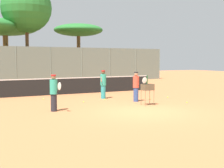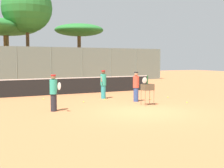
{
  "view_description": "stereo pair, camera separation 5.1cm",
  "coord_description": "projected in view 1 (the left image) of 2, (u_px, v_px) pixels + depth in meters",
  "views": [
    {
      "loc": [
        -7.37,
        -11.01,
        2.23
      ],
      "look_at": [
        0.04,
        2.79,
        1.0
      ],
      "focal_mm": 50.0,
      "sensor_mm": 36.0,
      "label": 1
    },
    {
      "loc": [
        -7.33,
        -11.03,
        2.23
      ],
      "look_at": [
        0.04,
        2.79,
        1.0
      ],
      "focal_mm": 50.0,
      "sensor_mm": 36.0,
      "label": 2
    }
  ],
  "objects": [
    {
      "name": "player_red_cap",
      "position": [
        103.0,
        84.0,
        17.77
      ],
      "size": [
        0.62,
        0.74,
        1.62
      ],
      "rotation": [
        0.0,
        0.0,
        4.05
      ],
      "color": "teal",
      "rests_on": "ground_plane"
    },
    {
      "name": "tree_4",
      "position": [
        78.0,
        31.0,
        36.53
      ],
      "size": [
        5.71,
        5.71,
        6.4
      ],
      "color": "brown",
      "rests_on": "ground_plane"
    },
    {
      "name": "player_yellow_shirt",
      "position": [
        136.0,
        86.0,
        16.53
      ],
      "size": [
        0.87,
        0.33,
        1.58
      ],
      "rotation": [
        0.0,
        0.0,
        6.2
      ],
      "color": "#334C8C",
      "rests_on": "ground_plane"
    },
    {
      "name": "tennis_ball_3",
      "position": [
        187.0,
        102.0,
        16.03
      ],
      "size": [
        0.07,
        0.07,
        0.07
      ],
      "primitive_type": "sphere",
      "color": "#D1E54C",
      "rests_on": "ground_plane"
    },
    {
      "name": "parked_car",
      "position": [
        96.0,
        73.0,
        36.31
      ],
      "size": [
        4.2,
        1.7,
        1.6
      ],
      "color": "#232328",
      "rests_on": "ground_plane"
    },
    {
      "name": "tennis_net",
      "position": [
        74.0,
        85.0,
        20.27
      ],
      "size": [
        11.63,
        0.1,
        1.07
      ],
      "color": "#26592D",
      "rests_on": "ground_plane"
    },
    {
      "name": "ground_plane",
      "position": [
        142.0,
        112.0,
        13.32
      ],
      "size": [
        80.0,
        80.0,
        0.0
      ],
      "primitive_type": "plane",
      "color": "#C67242"
    },
    {
      "name": "tennis_ball_0",
      "position": [
        43.0,
        99.0,
        17.41
      ],
      "size": [
        0.07,
        0.07,
        0.07
      ],
      "primitive_type": "sphere",
      "color": "#D1E54C",
      "rests_on": "ground_plane"
    },
    {
      "name": "tennis_ball_1",
      "position": [
        168.0,
        97.0,
        18.23
      ],
      "size": [
        0.07,
        0.07,
        0.07
      ],
      "primitive_type": "sphere",
      "color": "#D1E54C",
      "rests_on": "ground_plane"
    },
    {
      "name": "ball_cart",
      "position": [
        148.0,
        89.0,
        15.21
      ],
      "size": [
        0.56,
        0.41,
        1.04
      ],
      "color": "brown",
      "rests_on": "ground_plane"
    },
    {
      "name": "player_white_outfit",
      "position": [
        54.0,
        92.0,
        13.38
      ],
      "size": [
        0.33,
        0.87,
        1.59
      ],
      "rotation": [
        0.0,
        0.0,
        4.88
      ],
      "color": "#26262D",
      "rests_on": "ground_plane"
    },
    {
      "name": "tennis_ball_2",
      "position": [
        84.0,
        102.0,
        16.28
      ],
      "size": [
        0.07,
        0.07,
        0.07
      ],
      "primitive_type": "sphere",
      "color": "#D1E54C",
      "rests_on": "ground_plane"
    },
    {
      "name": "tennis_ball_5",
      "position": [
        150.0,
        99.0,
        17.49
      ],
      "size": [
        0.07,
        0.07,
        0.07
      ],
      "primitive_type": "sphere",
      "color": "#D1E54C",
      "rests_on": "ground_plane"
    },
    {
      "name": "tree_1",
      "position": [
        26.0,
        8.0,
        31.17
      ],
      "size": [
        5.02,
        5.02,
        9.93
      ],
      "color": "brown",
      "rests_on": "ground_plane"
    },
    {
      "name": "tree_0",
      "position": [
        5.0,
        28.0,
        32.76
      ],
      "size": [
        6.92,
        6.92,
        6.48
      ],
      "color": "brown",
      "rests_on": "ground_plane"
    },
    {
      "name": "tennis_ball_4",
      "position": [
        105.0,
        99.0,
        17.22
      ],
      "size": [
        0.07,
        0.07,
        0.07
      ],
      "primitive_type": "sphere",
      "color": "#D1E54C",
      "rests_on": "ground_plane"
    },
    {
      "name": "back_fence",
      "position": [
        34.0,
        65.0,
        29.11
      ],
      "size": [
        29.1,
        0.08,
        3.44
      ],
      "color": "slate",
      "rests_on": "ground_plane"
    }
  ]
}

